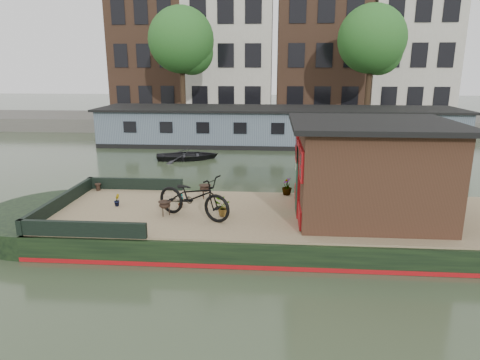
# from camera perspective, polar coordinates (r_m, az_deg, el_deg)

# --- Properties ---
(ground) EXTENTS (120.00, 120.00, 0.00)m
(ground) POSITION_cam_1_polar(r_m,az_deg,el_deg) (11.46, 5.37, -7.50)
(ground) COLOR #2E3924
(ground) RESTS_ON ground
(houseboat_hull) EXTENTS (14.01, 4.02, 0.60)m
(houseboat_hull) POSITION_cam_1_polar(r_m,az_deg,el_deg) (11.41, -1.33, -6.06)
(houseboat_hull) COLOR black
(houseboat_hull) RESTS_ON ground
(houseboat_deck) EXTENTS (11.80, 3.80, 0.05)m
(houseboat_deck) POSITION_cam_1_polar(r_m,az_deg,el_deg) (11.24, 5.45, -4.55)
(houseboat_deck) COLOR #8B7B56
(houseboat_deck) RESTS_ON houseboat_hull
(bow_bulwark) EXTENTS (3.00, 4.00, 0.35)m
(bow_bulwark) POSITION_cam_1_polar(r_m,az_deg,el_deg) (12.17, -19.15, -2.81)
(bow_bulwark) COLOR black
(bow_bulwark) RESTS_ON houseboat_deck
(cabin) EXTENTS (4.00, 3.50, 2.42)m
(cabin) POSITION_cam_1_polar(r_m,az_deg,el_deg) (11.15, 16.91, 1.41)
(cabin) COLOR black
(cabin) RESTS_ON houseboat_deck
(bicycle) EXTENTS (2.23, 1.54, 1.11)m
(bicycle) POSITION_cam_1_polar(r_m,az_deg,el_deg) (10.77, -6.22, -2.20)
(bicycle) COLOR black
(bicycle) RESTS_ON houseboat_deck
(potted_plant_a) EXTENTS (0.25, 0.27, 0.42)m
(potted_plant_a) POSITION_cam_1_polar(r_m,az_deg,el_deg) (11.65, -7.96, -2.70)
(potted_plant_a) COLOR brown
(potted_plant_a) RESTS_ON houseboat_deck
(potted_plant_b) EXTENTS (0.18, 0.21, 0.34)m
(potted_plant_b) POSITION_cam_1_polar(r_m,az_deg,el_deg) (12.19, -16.11, -2.58)
(potted_plant_b) COLOR brown
(potted_plant_b) RESTS_ON houseboat_deck
(potted_plant_c) EXTENTS (0.43, 0.37, 0.46)m
(potted_plant_c) POSITION_cam_1_polar(r_m,az_deg,el_deg) (10.93, -2.36, -3.65)
(potted_plant_c) COLOR #A2492F
(potted_plant_c) RESTS_ON houseboat_deck
(potted_plant_d) EXTENTS (0.34, 0.34, 0.52)m
(potted_plant_d) POSITION_cam_1_polar(r_m,az_deg,el_deg) (12.78, 6.27, -0.84)
(potted_plant_d) COLOR #995C29
(potted_plant_d) RESTS_ON houseboat_deck
(potted_plant_e) EXTENTS (0.15, 0.17, 0.28)m
(potted_plant_e) POSITION_cam_1_polar(r_m,az_deg,el_deg) (10.27, -16.94, -6.09)
(potted_plant_e) COLOR #A65730
(potted_plant_e) RESTS_ON houseboat_deck
(brazier_front) EXTENTS (0.45, 0.45, 0.38)m
(brazier_front) POSITION_cam_1_polar(r_m,az_deg,el_deg) (11.14, -9.98, -3.74)
(brazier_front) COLOR black
(brazier_front) RESTS_ON houseboat_deck
(brazier_rear) EXTENTS (0.48, 0.48, 0.40)m
(brazier_rear) POSITION_cam_1_polar(r_m,az_deg,el_deg) (12.44, -4.65, -1.54)
(brazier_rear) COLOR black
(brazier_rear) RESTS_ON houseboat_deck
(bollard_port) EXTENTS (0.19, 0.19, 0.22)m
(bollard_port) POSITION_cam_1_polar(r_m,az_deg,el_deg) (13.89, -18.40, -0.89)
(bollard_port) COLOR black
(bollard_port) RESTS_ON houseboat_deck
(bollard_stbd) EXTENTS (0.17, 0.17, 0.20)m
(bollard_stbd) POSITION_cam_1_polar(r_m,az_deg,el_deg) (11.06, -24.96, -5.58)
(bollard_stbd) COLOR black
(bollard_stbd) RESTS_ON houseboat_deck
(dinghy) EXTENTS (3.41, 2.78, 0.62)m
(dinghy) POSITION_cam_1_polar(r_m,az_deg,el_deg) (20.94, -6.99, 3.62)
(dinghy) COLOR black
(dinghy) RESTS_ON ground
(far_houseboat) EXTENTS (20.40, 4.40, 2.11)m
(far_houseboat) POSITION_cam_1_polar(r_m,az_deg,el_deg) (24.84, 5.02, 6.97)
(far_houseboat) COLOR slate
(far_houseboat) RESTS_ON ground
(quay) EXTENTS (60.00, 6.00, 0.90)m
(quay) POSITION_cam_1_polar(r_m,az_deg,el_deg) (31.35, 4.92, 7.65)
(quay) COLOR #47443F
(quay) RESTS_ON ground
(townhouse_row) EXTENTS (27.25, 8.00, 16.50)m
(townhouse_row) POSITION_cam_1_polar(r_m,az_deg,el_deg) (38.27, 5.38, 20.10)
(townhouse_row) COLOR brown
(townhouse_row) RESTS_ON ground
(tree_left) EXTENTS (4.40, 4.40, 7.40)m
(tree_left) POSITION_cam_1_polar(r_m,az_deg,el_deg) (30.34, -7.52, 17.65)
(tree_left) COLOR #332316
(tree_left) RESTS_ON quay
(tree_right) EXTENTS (4.40, 4.40, 7.40)m
(tree_right) POSITION_cam_1_polar(r_m,az_deg,el_deg) (30.39, 17.39, 17.12)
(tree_right) COLOR #332316
(tree_right) RESTS_ON quay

